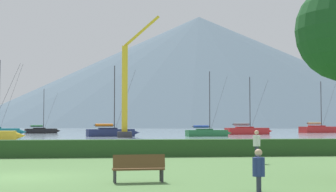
{
  "coord_description": "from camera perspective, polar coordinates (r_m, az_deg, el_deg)",
  "views": [
    {
      "loc": [
        3.31,
        -19.44,
        2.01
      ],
      "look_at": [
        11.11,
        48.99,
        5.67
      ],
      "focal_mm": 54.41,
      "sensor_mm": 36.0,
      "label": 1
    }
  ],
  "objects": [
    {
      "name": "ground_plane",
      "position": [
        19.82,
        -16.27,
        -8.73
      ],
      "size": [
        1000.0,
        1000.0,
        0.0
      ],
      "primitive_type": "plane",
      "color": "#517A42"
    },
    {
      "name": "harbor_water",
      "position": [
        156.49,
        -7.73,
        -3.75
      ],
      "size": [
        320.0,
        246.0,
        0.0
      ],
      "primitive_type": "cube",
      "color": "#8499A8",
      "rests_on": "ground_plane"
    },
    {
      "name": "hedge_line",
      "position": [
        30.66,
        -12.76,
        -5.77
      ],
      "size": [
        80.0,
        1.2,
        1.02
      ],
      "primitive_type": "cube",
      "color": "#284C23",
      "rests_on": "ground_plane"
    },
    {
      "name": "sailboat_slip_3",
      "position": [
        109.57,
        16.58,
        -3.57
      ],
      "size": [
        9.46,
        4.72,
        10.62
      ],
      "rotation": [
        0.0,
        0.0,
        0.26
      ],
      "color": "red",
      "rests_on": "harbor_water"
    },
    {
      "name": "sailboat_slip_6",
      "position": [
        76.57,
        4.41,
        -4.09
      ],
      "size": [
        7.16,
        2.76,
        9.79
      ],
      "rotation": [
        0.0,
        0.0,
        0.11
      ],
      "color": "#236B38",
      "rests_on": "harbor_water"
    },
    {
      "name": "sailboat_slip_7",
      "position": [
        76.86,
        -6.39,
        -4.02
      ],
      "size": [
        8.2,
        3.87,
        10.68
      ],
      "rotation": [
        0.0,
        0.0,
        0.23
      ],
      "color": "navy",
      "rests_on": "harbor_water"
    },
    {
      "name": "sailboat_slip_8",
      "position": [
        101.65,
        -14.0,
        -3.76
      ],
      "size": [
        6.9,
        3.76,
        8.66
      ],
      "rotation": [
        0.0,
        0.0,
        0.32
      ],
      "color": "black",
      "rests_on": "harbor_water"
    },
    {
      "name": "sailboat_slip_11",
      "position": [
        89.93,
        8.89,
        -3.83
      ],
      "size": [
        8.71,
        3.49,
        10.08
      ],
      "rotation": [
        0.0,
        0.0,
        0.13
      ],
      "color": "red",
      "rests_on": "harbor_water"
    },
    {
      "name": "park_bench_near_path",
      "position": [
        17.33,
        -3.31,
        -7.92
      ],
      "size": [
        1.79,
        0.61,
        0.95
      ],
      "rotation": [
        0.0,
        0.0,
        0.08
      ],
      "color": "brown",
      "rests_on": "ground_plane"
    },
    {
      "name": "person_seated_viewer",
      "position": [
        15.23,
        10.12,
        -7.97
      ],
      "size": [
        0.36,
        0.55,
        1.25
      ],
      "rotation": [
        0.0,
        0.0,
        -0.26
      ],
      "color": "#2D3347",
      "rests_on": "ground_plane"
    },
    {
      "name": "person_standing_walker",
      "position": [
        25.84,
        9.91,
        -5.29
      ],
      "size": [
        0.36,
        0.57,
        1.65
      ],
      "rotation": [
        0.0,
        0.0,
        0.06
      ],
      "color": "#2D3347",
      "rests_on": "ground_plane"
    },
    {
      "name": "dock_crane",
      "position": [
        71.62,
        -4.74,
        -0.1
      ],
      "size": [
        5.92,
        2.0,
        17.33
      ],
      "color": "#333338",
      "rests_on": "ground_plane"
    },
    {
      "name": "distant_hill_west_ridge",
      "position": [
        390.43,
        6.27,
        0.48
      ],
      "size": [
        224.65,
        224.65,
        51.67
      ],
      "primitive_type": "cone",
      "color": "#4C6070",
      "rests_on": "ground_plane"
    },
    {
      "name": "distant_hill_central_peak",
      "position": [
        333.09,
        3.5,
        2.8
      ],
      "size": [
        297.62,
        297.62,
        71.72
      ],
      "primitive_type": "cone",
      "color": "#4C6070",
      "rests_on": "ground_plane"
    }
  ]
}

